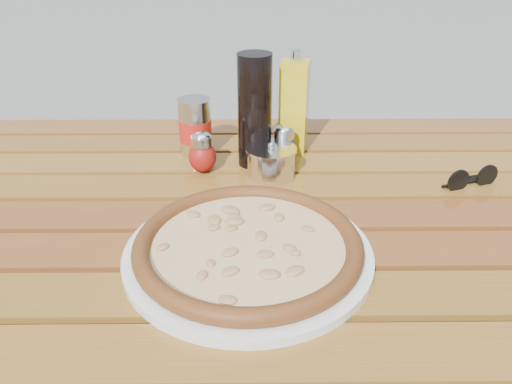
{
  "coord_description": "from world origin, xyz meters",
  "views": [
    {
      "loc": [
        -0.01,
        -0.72,
        1.18
      ],
      "look_at": [
        0.0,
        0.02,
        0.78
      ],
      "focal_mm": 35.0,
      "sensor_mm": 36.0,
      "label": 1
    }
  ],
  "objects_px": {
    "soda_can": "(195,128)",
    "parmesan_tin": "(271,162)",
    "olive_oil_cruet": "(294,107)",
    "table": "(256,250)",
    "dark_bottle": "(255,111)",
    "pizza": "(248,245)",
    "oregano_shaker": "(284,145)",
    "plate": "(248,253)",
    "sunglasses": "(472,179)",
    "pepper_shaker": "(202,153)"
  },
  "relations": [
    {
      "from": "pepper_shaker",
      "to": "soda_can",
      "type": "bearing_deg",
      "value": 104.16
    },
    {
      "from": "soda_can",
      "to": "olive_oil_cruet",
      "type": "xyz_separation_m",
      "value": [
        0.2,
        0.02,
        0.04
      ]
    },
    {
      "from": "pepper_shaker",
      "to": "soda_can",
      "type": "xyz_separation_m",
      "value": [
        -0.02,
        0.08,
        0.02
      ]
    },
    {
      "from": "pizza",
      "to": "soda_can",
      "type": "height_order",
      "value": "soda_can"
    },
    {
      "from": "olive_oil_cruet",
      "to": "dark_bottle",
      "type": "bearing_deg",
      "value": -141.28
    },
    {
      "from": "table",
      "to": "pizza",
      "type": "distance_m",
      "value": 0.16
    },
    {
      "from": "table",
      "to": "parmesan_tin",
      "type": "height_order",
      "value": "parmesan_tin"
    },
    {
      "from": "oregano_shaker",
      "to": "olive_oil_cruet",
      "type": "xyz_separation_m",
      "value": [
        0.02,
        0.06,
        0.06
      ]
    },
    {
      "from": "table",
      "to": "pizza",
      "type": "height_order",
      "value": "pizza"
    },
    {
      "from": "dark_bottle",
      "to": "parmesan_tin",
      "type": "relative_size",
      "value": 1.97
    },
    {
      "from": "olive_oil_cruet",
      "to": "pizza",
      "type": "bearing_deg",
      "value": -103.47
    },
    {
      "from": "dark_bottle",
      "to": "olive_oil_cruet",
      "type": "xyz_separation_m",
      "value": [
        0.08,
        0.06,
        -0.01
      ]
    },
    {
      "from": "pizza",
      "to": "oregano_shaker",
      "type": "bearing_deg",
      "value": 77.83
    },
    {
      "from": "table",
      "to": "dark_bottle",
      "type": "relative_size",
      "value": 6.36
    },
    {
      "from": "table",
      "to": "dark_bottle",
      "type": "distance_m",
      "value": 0.27
    },
    {
      "from": "sunglasses",
      "to": "pepper_shaker",
      "type": "bearing_deg",
      "value": 153.67
    },
    {
      "from": "pizza",
      "to": "table",
      "type": "bearing_deg",
      "value": 84.17
    },
    {
      "from": "pepper_shaker",
      "to": "sunglasses",
      "type": "distance_m",
      "value": 0.5
    },
    {
      "from": "plate",
      "to": "soda_can",
      "type": "bearing_deg",
      "value": 106.71
    },
    {
      "from": "table",
      "to": "soda_can",
      "type": "bearing_deg",
      "value": 116.89
    },
    {
      "from": "plate",
      "to": "sunglasses",
      "type": "height_order",
      "value": "sunglasses"
    },
    {
      "from": "table",
      "to": "soda_can",
      "type": "xyz_separation_m",
      "value": [
        -0.12,
        0.24,
        0.13
      ]
    },
    {
      "from": "olive_oil_cruet",
      "to": "table",
      "type": "bearing_deg",
      "value": -106.93
    },
    {
      "from": "pepper_shaker",
      "to": "dark_bottle",
      "type": "relative_size",
      "value": 0.37
    },
    {
      "from": "dark_bottle",
      "to": "soda_can",
      "type": "bearing_deg",
      "value": 160.16
    },
    {
      "from": "dark_bottle",
      "to": "sunglasses",
      "type": "relative_size",
      "value": 2.02
    },
    {
      "from": "oregano_shaker",
      "to": "dark_bottle",
      "type": "xyz_separation_m",
      "value": [
        -0.06,
        -0.0,
        0.07
      ]
    },
    {
      "from": "table",
      "to": "sunglasses",
      "type": "bearing_deg",
      "value": 13.22
    },
    {
      "from": "dark_bottle",
      "to": "sunglasses",
      "type": "xyz_separation_m",
      "value": [
        0.4,
        -0.1,
        -0.09
      ]
    },
    {
      "from": "soda_can",
      "to": "parmesan_tin",
      "type": "bearing_deg",
      "value": -33.99
    },
    {
      "from": "table",
      "to": "plate",
      "type": "height_order",
      "value": "plate"
    },
    {
      "from": "plate",
      "to": "dark_bottle",
      "type": "xyz_separation_m",
      "value": [
        0.01,
        0.32,
        0.1
      ]
    },
    {
      "from": "soda_can",
      "to": "sunglasses",
      "type": "height_order",
      "value": "soda_can"
    },
    {
      "from": "oregano_shaker",
      "to": "sunglasses",
      "type": "distance_m",
      "value": 0.36
    },
    {
      "from": "oregano_shaker",
      "to": "sunglasses",
      "type": "xyz_separation_m",
      "value": [
        0.34,
        -0.1,
        -0.02
      ]
    },
    {
      "from": "soda_can",
      "to": "olive_oil_cruet",
      "type": "distance_m",
      "value": 0.21
    },
    {
      "from": "pizza",
      "to": "soda_can",
      "type": "bearing_deg",
      "value": 106.71
    },
    {
      "from": "dark_bottle",
      "to": "pizza",
      "type": "bearing_deg",
      "value": -92.1
    },
    {
      "from": "soda_can",
      "to": "parmesan_tin",
      "type": "relative_size",
      "value": 1.08
    },
    {
      "from": "soda_can",
      "to": "sunglasses",
      "type": "relative_size",
      "value": 1.1
    },
    {
      "from": "parmesan_tin",
      "to": "sunglasses",
      "type": "xyz_separation_m",
      "value": [
        0.37,
        -0.05,
        -0.01
      ]
    },
    {
      "from": "plate",
      "to": "dark_bottle",
      "type": "bearing_deg",
      "value": 87.9
    },
    {
      "from": "table",
      "to": "olive_oil_cruet",
      "type": "bearing_deg",
      "value": 73.07
    },
    {
      "from": "plate",
      "to": "sunglasses",
      "type": "bearing_deg",
      "value": 27.97
    },
    {
      "from": "table",
      "to": "sunglasses",
      "type": "height_order",
      "value": "sunglasses"
    },
    {
      "from": "sunglasses",
      "to": "olive_oil_cruet",
      "type": "bearing_deg",
      "value": 133.53
    },
    {
      "from": "table",
      "to": "olive_oil_cruet",
      "type": "xyz_separation_m",
      "value": [
        0.08,
        0.26,
        0.17
      ]
    },
    {
      "from": "table",
      "to": "plate",
      "type": "bearing_deg",
      "value": -95.83
    },
    {
      "from": "pizza",
      "to": "dark_bottle",
      "type": "height_order",
      "value": "dark_bottle"
    },
    {
      "from": "pizza",
      "to": "parmesan_tin",
      "type": "distance_m",
      "value": 0.27
    }
  ]
}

